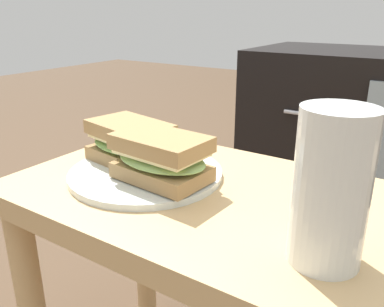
# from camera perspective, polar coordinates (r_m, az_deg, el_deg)

# --- Properties ---
(side_table) EXTENTS (0.56, 0.36, 0.46)m
(side_table) POSITION_cam_1_polar(r_m,az_deg,el_deg) (0.62, 1.49, -12.58)
(side_table) COLOR tan
(side_table) RESTS_ON ground
(plate) EXTENTS (0.24, 0.24, 0.01)m
(plate) POSITION_cam_1_polar(r_m,az_deg,el_deg) (0.62, -6.59, -2.79)
(plate) COLOR silver
(plate) RESTS_ON side_table
(sandwich_front) EXTENTS (0.16, 0.11, 0.07)m
(sandwich_front) POSITION_cam_1_polar(r_m,az_deg,el_deg) (0.65, -8.79, 1.59)
(sandwich_front) COLOR #9E7A4C
(sandwich_front) RESTS_ON plate
(sandwich_back) EXTENTS (0.15, 0.10, 0.07)m
(sandwich_back) POSITION_cam_1_polar(r_m,az_deg,el_deg) (0.57, -4.39, -0.59)
(sandwich_back) COLOR #9E7A4C
(sandwich_back) RESTS_ON plate
(beer_glass) EXTENTS (0.07, 0.07, 0.16)m
(beer_glass) POSITION_cam_1_polar(r_m,az_deg,el_deg) (0.41, 19.17, -5.27)
(beer_glass) COLOR silver
(beer_glass) RESTS_ON side_table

